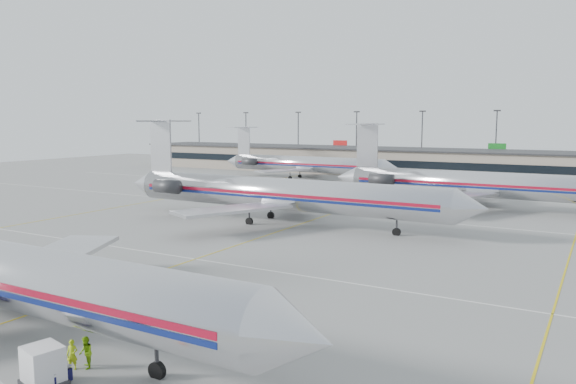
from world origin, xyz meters
The scene contains 12 objects.
ground centered at (0.00, 0.00, 0.00)m, with size 260.00×260.00×0.00m, color gray.
apron_markings centered at (0.00, 10.00, 0.01)m, with size 160.00×0.15×0.02m, color silver.
terminal centered at (0.00, 97.97, 3.16)m, with size 162.00×17.00×6.25m.
light_mast_row centered at (0.00, 112.00, 8.58)m, with size 163.60×0.40×15.28m.
jet_second_row centered at (-3.28, 29.65, 3.76)m, with size 49.55×29.18×12.97m.
jet_third_row centered at (16.10, 53.92, 3.62)m, with size 45.57×28.03×12.46m.
jet_back_row centered at (-25.48, 78.38, 3.33)m, with size 41.93×25.79×11.46m.
cart_inner centered at (9.84, -13.09, 0.51)m, with size 1.84×1.40×0.96m.
uld_container centered at (9.89, -13.47, 1.07)m, with size 2.33×2.08×2.12m.
belt_loader centered at (3.85, -6.23, 0.53)m, with size 3.86×2.21×1.98m.
ramp_worker_near centered at (9.28, -11.33, 0.78)m, with size 0.57×0.37×1.56m, color #B5D914.
ramp_worker_far centered at (9.80, -10.91, 0.84)m, with size 0.82×0.64×1.68m, color #80C212.
Camera 1 is at (32.53, -29.70, 12.70)m, focal length 35.00 mm.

